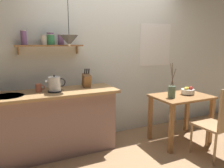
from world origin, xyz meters
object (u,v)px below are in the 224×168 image
object	(u,v)px
dining_chair_near	(219,121)
fruit_bowl	(188,91)
pendant_lamp	(69,40)
coffee_mug_by_sink	(39,88)
knife_block	(87,80)
dining_table	(181,104)
electric_kettle	(55,84)
twig_vase	(172,92)

from	to	relation	value
dining_chair_near	fruit_bowl	size ratio (longest dim) A/B	4.82
pendant_lamp	coffee_mug_by_sink	bearing A→B (deg)	170.31
knife_block	pendant_lamp	size ratio (longest dim) A/B	0.43
dining_table	knife_block	bearing A→B (deg)	160.01
dining_table	knife_block	distance (m)	1.52
dining_table	coffee_mug_by_sink	xyz separation A→B (m)	(-2.06, 0.49, 0.35)
dining_chair_near	fruit_bowl	bearing A→B (deg)	84.72
dining_chair_near	electric_kettle	bearing A→B (deg)	151.88
dining_table	dining_chair_near	world-z (taller)	dining_chair_near
fruit_bowl	electric_kettle	distance (m)	2.04
knife_block	coffee_mug_by_sink	world-z (taller)	knife_block
twig_vase	coffee_mug_by_sink	bearing A→B (deg)	163.54
electric_kettle	dining_chair_near	bearing A→B (deg)	-28.12
twig_vase	knife_block	world-z (taller)	twig_vase
dining_chair_near	twig_vase	world-z (taller)	twig_vase
twig_vase	knife_block	distance (m)	1.28
dining_table	electric_kettle	xyz separation A→B (m)	(-1.86, 0.40, 0.40)
dining_table	electric_kettle	world-z (taller)	electric_kettle
coffee_mug_by_sink	pendant_lamp	bearing A→B (deg)	-9.69
electric_kettle	pendant_lamp	world-z (taller)	pendant_lamp
twig_vase	fruit_bowl	bearing A→B (deg)	9.13
dining_chair_near	fruit_bowl	world-z (taller)	dining_chair_near
fruit_bowl	coffee_mug_by_sink	world-z (taller)	coffee_mug_by_sink
dining_table	twig_vase	world-z (taller)	twig_vase
dining_table	fruit_bowl	distance (m)	0.24
pendant_lamp	electric_kettle	bearing A→B (deg)	-174.90
pendant_lamp	fruit_bowl	bearing A→B (deg)	-12.88
dining_table	dining_chair_near	bearing A→B (deg)	-83.01
pendant_lamp	knife_block	bearing A→B (deg)	17.78
fruit_bowl	coffee_mug_by_sink	size ratio (longest dim) A/B	1.67
electric_kettle	coffee_mug_by_sink	size ratio (longest dim) A/B	2.16
dining_table	fruit_bowl	world-z (taller)	fruit_bowl
dining_table	electric_kettle	bearing A→B (deg)	167.91
fruit_bowl	pendant_lamp	xyz separation A→B (m)	(-1.77, 0.41, 0.78)
dining_chair_near	coffee_mug_by_sink	bearing A→B (deg)	152.16
fruit_bowl	electric_kettle	bearing A→B (deg)	169.07
twig_vase	coffee_mug_by_sink	distance (m)	1.90
knife_block	coffee_mug_by_sink	distance (m)	0.68
electric_kettle	pendant_lamp	size ratio (longest dim) A/B	0.41
electric_kettle	twig_vase	bearing A→B (deg)	-15.37
dining_table	electric_kettle	distance (m)	1.94
electric_kettle	pendant_lamp	xyz separation A→B (m)	(0.22, 0.02, 0.58)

